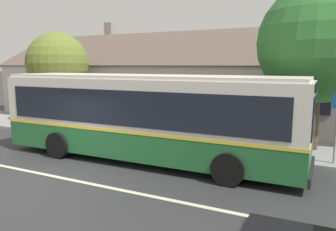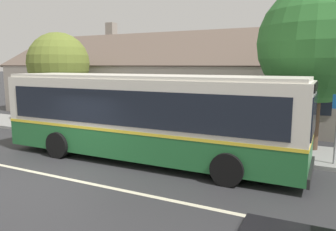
{
  "view_description": "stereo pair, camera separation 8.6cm",
  "coord_description": "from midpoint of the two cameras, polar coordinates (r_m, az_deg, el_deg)",
  "views": [
    {
      "loc": [
        7.69,
        -7.32,
        3.52
      ],
      "look_at": [
        1.95,
        4.16,
        1.52
      ],
      "focal_mm": 35.0,
      "sensor_mm": 36.0,
      "label": 1
    },
    {
      "loc": [
        7.77,
        -7.28,
        3.52
      ],
      "look_at": [
        1.95,
        4.16,
        1.52
      ],
      "focal_mm": 35.0,
      "sensor_mm": 36.0,
      "label": 2
    }
  ],
  "objects": [
    {
      "name": "sidewalk_far",
      "position": [
        15.76,
        -3.15,
        -3.8
      ],
      "size": [
        60.0,
        3.0,
        0.15
      ],
      "primitive_type": "cube",
      "color": "gray",
      "rests_on": "ground"
    },
    {
      "name": "street_tree_primary",
      "position": [
        14.15,
        24.95,
        11.3
      ],
      "size": [
        4.64,
        4.64,
        6.66
      ],
      "color": "#4C3828",
      "rests_on": "ground"
    },
    {
      "name": "bike_rack",
      "position": [
        20.24,
        -20.18,
        0.24
      ],
      "size": [
        1.16,
        0.06,
        0.78
      ],
      "color": "slate",
      "rests_on": "sidewalk_far"
    },
    {
      "name": "community_building",
      "position": [
        23.42,
        3.03,
        4.75
      ],
      "size": [
        26.11,
        9.85,
        6.87
      ],
      "color": "gray",
      "rests_on": "ground"
    },
    {
      "name": "bench_down_street",
      "position": [
        15.27,
        -3.36,
        -2.3
      ],
      "size": [
        1.75,
        0.51,
        0.94
      ],
      "color": "#4C4C4C",
      "rests_on": "sidewalk_far"
    },
    {
      "name": "transit_bus",
      "position": [
        12.01,
        -3.79,
        0.09
      ],
      "size": [
        11.4,
        2.84,
        3.15
      ],
      "color": "#236633",
      "rests_on": "ground"
    },
    {
      "name": "street_tree_secondary",
      "position": [
        20.49,
        -18.4,
        8.58
      ],
      "size": [
        3.58,
        3.58,
        5.39
      ],
      "color": "#4C3828",
      "rests_on": "ground"
    },
    {
      "name": "bench_by_building",
      "position": [
        17.71,
        -15.83,
        -1.07
      ],
      "size": [
        1.77,
        0.51,
        0.94
      ],
      "color": "#4C4C4C",
      "rests_on": "sidewalk_far"
    },
    {
      "name": "ground_plane",
      "position": [
        11.2,
        -18.96,
        -9.98
      ],
      "size": [
        300.0,
        300.0,
        0.0
      ],
      "primitive_type": "plane",
      "color": "#2D2D30"
    },
    {
      "name": "lane_divider_stripe",
      "position": [
        11.19,
        -18.96,
        -9.96
      ],
      "size": [
        60.0,
        0.16,
        0.01
      ],
      "primitive_type": "cube",
      "color": "beige",
      "rests_on": "ground"
    }
  ]
}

